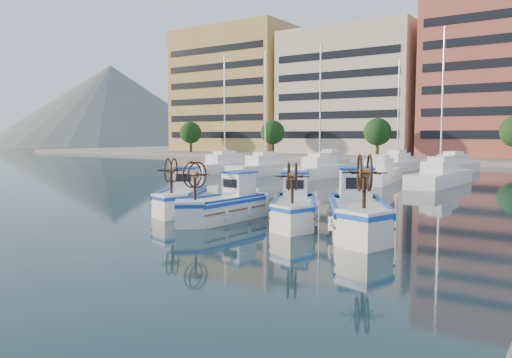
# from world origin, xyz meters

# --- Properties ---
(ground) EXTENTS (300.00, 300.00, 0.00)m
(ground) POSITION_xyz_m (0.00, 0.00, 0.00)
(ground) COLOR #172F3B
(ground) RESTS_ON ground
(hill_west) EXTENTS (180.00, 180.00, 60.00)m
(hill_west) POSITION_xyz_m (-140.00, 110.00, 0.00)
(hill_west) COLOR slate
(hill_west) RESTS_ON ground
(yacht_marina) EXTENTS (38.72, 22.36, 11.50)m
(yacht_marina) POSITION_xyz_m (-2.74, 28.36, 0.53)
(yacht_marina) COLOR white
(yacht_marina) RESTS_ON ground
(fishing_boat_a) EXTENTS (3.47, 4.43, 2.68)m
(fishing_boat_a) POSITION_xyz_m (-4.35, 1.51, 0.74)
(fishing_boat_a) COLOR white
(fishing_boat_a) RESTS_ON ground
(fishing_boat_b) EXTENTS (1.98, 4.29, 2.64)m
(fishing_boat_b) POSITION_xyz_m (-1.03, 0.63, 0.73)
(fishing_boat_b) COLOR white
(fishing_boat_b) RESTS_ON ground
(fishing_boat_c) EXTENTS (3.42, 4.43, 2.68)m
(fishing_boat_c) POSITION_xyz_m (1.88, 1.67, 0.74)
(fishing_boat_c) COLOR white
(fishing_boat_c) RESTS_ON ground
(fishing_boat_d) EXTENTS (3.98, 5.10, 3.08)m
(fishing_boat_d) POSITION_xyz_m (4.91, 1.19, 0.85)
(fishing_boat_d) COLOR white
(fishing_boat_d) RESTS_ON ground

